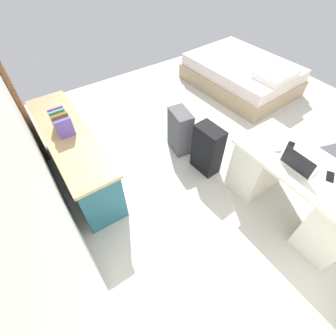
{
  "coord_description": "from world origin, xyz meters",
  "views": [
    {
      "loc": [
        -1.65,
        2.19,
        2.52
      ],
      "look_at": [
        -0.24,
        1.25,
        0.6
      ],
      "focal_mm": 26.29,
      "sensor_mm": 36.0,
      "label": 1
    }
  ],
  "objects_px": {
    "cell_phone_by_mouse": "(291,146)",
    "bed": "(241,74)",
    "cell_phone_near_laptop": "(330,177)",
    "suitcase_black": "(207,150)",
    "computer_mouse": "(278,149)",
    "credenza": "(76,156)",
    "laptop": "(299,164)",
    "figurine_small": "(55,113)",
    "suitcase_spare_grey": "(180,131)",
    "desk": "(295,189)"
  },
  "relations": [
    {
      "from": "bed",
      "to": "laptop",
      "type": "bearing_deg",
      "value": 143.68
    },
    {
      "from": "suitcase_black",
      "to": "bed",
      "type": "bearing_deg",
      "value": -61.1
    },
    {
      "from": "suitcase_spare_grey",
      "to": "computer_mouse",
      "type": "xyz_separation_m",
      "value": [
        -1.21,
        -0.36,
        0.44
      ]
    },
    {
      "from": "desk",
      "to": "computer_mouse",
      "type": "relative_size",
      "value": 14.5
    },
    {
      "from": "cell_phone_by_mouse",
      "to": "figurine_small",
      "type": "distance_m",
      "value": 2.66
    },
    {
      "from": "laptop",
      "to": "suitcase_black",
      "type": "bearing_deg",
      "value": 14.93
    },
    {
      "from": "bed",
      "to": "suitcase_spare_grey",
      "type": "height_order",
      "value": "suitcase_spare_grey"
    },
    {
      "from": "bed",
      "to": "figurine_small",
      "type": "distance_m",
      "value": 3.36
    },
    {
      "from": "figurine_small",
      "to": "suitcase_spare_grey",
      "type": "bearing_deg",
      "value": -115.16
    },
    {
      "from": "cell_phone_by_mouse",
      "to": "laptop",
      "type": "bearing_deg",
      "value": 116.94
    },
    {
      "from": "credenza",
      "to": "laptop",
      "type": "bearing_deg",
      "value": -136.29
    },
    {
      "from": "computer_mouse",
      "to": "cell_phone_by_mouse",
      "type": "relative_size",
      "value": 0.74
    },
    {
      "from": "cell_phone_near_laptop",
      "to": "suitcase_black",
      "type": "bearing_deg",
      "value": -9.2
    },
    {
      "from": "laptop",
      "to": "credenza",
      "type": "bearing_deg",
      "value": 43.71
    },
    {
      "from": "credenza",
      "to": "cell_phone_near_laptop",
      "type": "bearing_deg",
      "value": -137.54
    },
    {
      "from": "credenza",
      "to": "computer_mouse",
      "type": "relative_size",
      "value": 18.0
    },
    {
      "from": "cell_phone_by_mouse",
      "to": "figurine_small",
      "type": "relative_size",
      "value": 1.24
    },
    {
      "from": "credenza",
      "to": "cell_phone_by_mouse",
      "type": "height_order",
      "value": "cell_phone_by_mouse"
    },
    {
      "from": "computer_mouse",
      "to": "cell_phone_near_laptop",
      "type": "relative_size",
      "value": 0.74
    },
    {
      "from": "suitcase_black",
      "to": "computer_mouse",
      "type": "bearing_deg",
      "value": -161.95
    },
    {
      "from": "suitcase_black",
      "to": "cell_phone_by_mouse",
      "type": "xyz_separation_m",
      "value": [
        -0.74,
        -0.45,
        0.41
      ]
    },
    {
      "from": "cell_phone_by_mouse",
      "to": "bed",
      "type": "bearing_deg",
      "value": -58.62
    },
    {
      "from": "desk",
      "to": "suitcase_spare_grey",
      "type": "bearing_deg",
      "value": 15.05
    },
    {
      "from": "suitcase_black",
      "to": "figurine_small",
      "type": "distance_m",
      "value": 1.88
    },
    {
      "from": "credenza",
      "to": "computer_mouse",
      "type": "height_order",
      "value": "computer_mouse"
    },
    {
      "from": "credenza",
      "to": "desk",
      "type": "bearing_deg",
      "value": -135.8
    },
    {
      "from": "credenza",
      "to": "figurine_small",
      "type": "bearing_deg",
      "value": 0.25
    },
    {
      "from": "suitcase_spare_grey",
      "to": "cell_phone_by_mouse",
      "type": "relative_size",
      "value": 4.63
    },
    {
      "from": "bed",
      "to": "computer_mouse",
      "type": "xyz_separation_m",
      "value": [
        -1.95,
        1.59,
        0.51
      ]
    },
    {
      "from": "suitcase_spare_grey",
      "to": "figurine_small",
      "type": "distance_m",
      "value": 1.58
    },
    {
      "from": "computer_mouse",
      "to": "cell_phone_by_mouse",
      "type": "distance_m",
      "value": 0.16
    },
    {
      "from": "suitcase_black",
      "to": "laptop",
      "type": "distance_m",
      "value": 1.1
    },
    {
      "from": "cell_phone_by_mouse",
      "to": "credenza",
      "type": "bearing_deg",
      "value": 28.02
    },
    {
      "from": "cell_phone_by_mouse",
      "to": "figurine_small",
      "type": "xyz_separation_m",
      "value": [
        1.88,
        1.88,
        0.04
      ]
    },
    {
      "from": "laptop",
      "to": "figurine_small",
      "type": "xyz_separation_m",
      "value": [
        2.11,
        1.68,
        -0.01
      ]
    },
    {
      "from": "suitcase_black",
      "to": "cell_phone_near_laptop",
      "type": "xyz_separation_m",
      "value": [
        -1.21,
        -0.41,
        0.41
      ]
    },
    {
      "from": "figurine_small",
      "to": "bed",
      "type": "bearing_deg",
      "value": -88.22
    },
    {
      "from": "credenza",
      "to": "cell_phone_near_laptop",
      "type": "distance_m",
      "value": 2.75
    },
    {
      "from": "desk",
      "to": "suitcase_spare_grey",
      "type": "distance_m",
      "value": 1.6
    },
    {
      "from": "desk",
      "to": "cell_phone_near_laptop",
      "type": "xyz_separation_m",
      "value": [
        -0.18,
        -0.06,
        0.36
      ]
    },
    {
      "from": "credenza",
      "to": "figurine_small",
      "type": "height_order",
      "value": "figurine_small"
    },
    {
      "from": "cell_phone_near_laptop",
      "to": "bed",
      "type": "bearing_deg",
      "value": -58.86
    },
    {
      "from": "suitcase_black",
      "to": "laptop",
      "type": "bearing_deg",
      "value": -169.72
    },
    {
      "from": "suitcase_black",
      "to": "cell_phone_near_laptop",
      "type": "bearing_deg",
      "value": -165.89
    },
    {
      "from": "suitcase_spare_grey",
      "to": "figurine_small",
      "type": "height_order",
      "value": "figurine_small"
    },
    {
      "from": "cell_phone_by_mouse",
      "to": "figurine_small",
      "type": "bearing_deg",
      "value": 22.16
    },
    {
      "from": "desk",
      "to": "cell_phone_near_laptop",
      "type": "height_order",
      "value": "cell_phone_near_laptop"
    },
    {
      "from": "suitcase_spare_grey",
      "to": "credenza",
      "type": "bearing_deg",
      "value": 87.11
    },
    {
      "from": "desk",
      "to": "bed",
      "type": "relative_size",
      "value": 0.73
    },
    {
      "from": "computer_mouse",
      "to": "cell_phone_near_laptop",
      "type": "distance_m",
      "value": 0.52
    }
  ]
}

